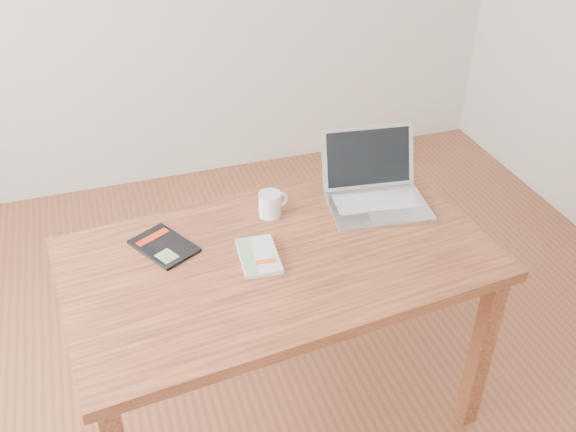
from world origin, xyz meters
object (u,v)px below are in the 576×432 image
object	(u,v)px
black_guidebook	(164,246)
laptop	(375,189)
white_guidebook	(259,256)
desk	(279,276)
coffee_mug	(271,204)

from	to	relation	value
black_guidebook	laptop	bearing A→B (deg)	-25.80
white_guidebook	black_guidebook	distance (m)	0.32
white_guidebook	laptop	world-z (taller)	laptop
white_guidebook	laptop	xyz separation A→B (m)	(0.49, 0.19, 0.04)
black_guidebook	laptop	world-z (taller)	laptop
desk	white_guidebook	world-z (taller)	white_guidebook
white_guidebook	black_guidebook	world-z (taller)	white_guidebook
desk	white_guidebook	bearing A→B (deg)	173.00
white_guidebook	coffee_mug	world-z (taller)	coffee_mug
black_guidebook	coffee_mug	bearing A→B (deg)	-18.13
coffee_mug	black_guidebook	bearing A→B (deg)	172.56
coffee_mug	desk	bearing A→B (deg)	-118.50
black_guidebook	desk	bearing A→B (deg)	-52.75
black_guidebook	coffee_mug	size ratio (longest dim) A/B	2.23
desk	coffee_mug	world-z (taller)	coffee_mug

